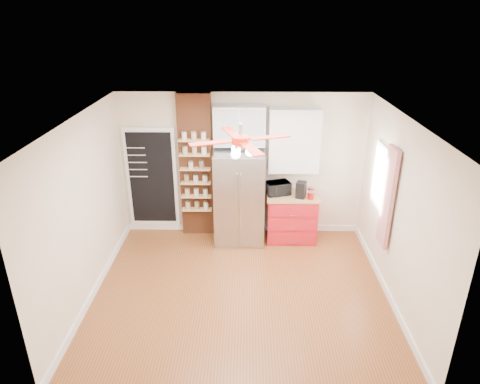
{
  "coord_description": "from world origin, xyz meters",
  "views": [
    {
      "loc": [
        0.08,
        -5.47,
        4.05
      ],
      "look_at": [
        -0.02,
        0.9,
        1.29
      ],
      "focal_mm": 32.0,
      "sensor_mm": 36.0,
      "label": 1
    }
  ],
  "objects_px": {
    "ceiling_fan": "(241,140)",
    "coffee_maker": "(301,190)",
    "pantry_jar_oats": "(191,165)",
    "fridge": "(239,197)",
    "red_cabinet": "(291,217)",
    "toaster_oven": "(278,188)",
    "canister_left": "(311,196)"
  },
  "relations": [
    {
      "from": "fridge",
      "to": "pantry_jar_oats",
      "type": "height_order",
      "value": "fridge"
    },
    {
      "from": "red_cabinet",
      "to": "toaster_oven",
      "type": "xyz_separation_m",
      "value": [
        -0.27,
        0.03,
        0.57
      ]
    },
    {
      "from": "fridge",
      "to": "pantry_jar_oats",
      "type": "bearing_deg",
      "value": 171.96
    },
    {
      "from": "ceiling_fan",
      "to": "pantry_jar_oats",
      "type": "relative_size",
      "value": 11.0
    },
    {
      "from": "toaster_oven",
      "to": "pantry_jar_oats",
      "type": "distance_m",
      "value": 1.63
    },
    {
      "from": "fridge",
      "to": "pantry_jar_oats",
      "type": "distance_m",
      "value": 1.05
    },
    {
      "from": "toaster_oven",
      "to": "pantry_jar_oats",
      "type": "height_order",
      "value": "pantry_jar_oats"
    },
    {
      "from": "coffee_maker",
      "to": "fridge",
      "type": "bearing_deg",
      "value": -162.1
    },
    {
      "from": "fridge",
      "to": "coffee_maker",
      "type": "bearing_deg",
      "value": -3.09
    },
    {
      "from": "red_cabinet",
      "to": "coffee_maker",
      "type": "xyz_separation_m",
      "value": [
        0.14,
        -0.11,
        0.6
      ]
    },
    {
      "from": "ceiling_fan",
      "to": "canister_left",
      "type": "height_order",
      "value": "ceiling_fan"
    },
    {
      "from": "ceiling_fan",
      "to": "pantry_jar_oats",
      "type": "distance_m",
      "value": 2.21
    },
    {
      "from": "red_cabinet",
      "to": "toaster_oven",
      "type": "relative_size",
      "value": 2.2
    },
    {
      "from": "ceiling_fan",
      "to": "toaster_oven",
      "type": "relative_size",
      "value": 3.28
    },
    {
      "from": "canister_left",
      "to": "pantry_jar_oats",
      "type": "xyz_separation_m",
      "value": [
        -2.15,
        0.25,
        0.47
      ]
    },
    {
      "from": "fridge",
      "to": "toaster_oven",
      "type": "distance_m",
      "value": 0.72
    },
    {
      "from": "toaster_oven",
      "to": "pantry_jar_oats",
      "type": "relative_size",
      "value": 3.35
    },
    {
      "from": "fridge",
      "to": "red_cabinet",
      "type": "bearing_deg",
      "value": 2.95
    },
    {
      "from": "toaster_oven",
      "to": "canister_left",
      "type": "distance_m",
      "value": 0.62
    },
    {
      "from": "ceiling_fan",
      "to": "toaster_oven",
      "type": "height_order",
      "value": "ceiling_fan"
    },
    {
      "from": "ceiling_fan",
      "to": "coffee_maker",
      "type": "height_order",
      "value": "ceiling_fan"
    },
    {
      "from": "ceiling_fan",
      "to": "toaster_oven",
      "type": "bearing_deg",
      "value": 69.21
    },
    {
      "from": "red_cabinet",
      "to": "fridge",
      "type": "bearing_deg",
      "value": -177.05
    },
    {
      "from": "ceiling_fan",
      "to": "toaster_oven",
      "type": "xyz_separation_m",
      "value": [
        0.65,
        1.71,
        -1.41
      ]
    },
    {
      "from": "coffee_maker",
      "to": "red_cabinet",
      "type": "bearing_deg",
      "value": 161.95
    },
    {
      "from": "ceiling_fan",
      "to": "coffee_maker",
      "type": "bearing_deg",
      "value": 56.1
    },
    {
      "from": "red_cabinet",
      "to": "ceiling_fan",
      "type": "bearing_deg",
      "value": -118.71
    },
    {
      "from": "fridge",
      "to": "toaster_oven",
      "type": "height_order",
      "value": "fridge"
    },
    {
      "from": "ceiling_fan",
      "to": "pantry_jar_oats",
      "type": "xyz_separation_m",
      "value": [
        -0.92,
        1.75,
        -0.99
      ]
    },
    {
      "from": "ceiling_fan",
      "to": "coffee_maker",
      "type": "xyz_separation_m",
      "value": [
        1.06,
        1.57,
        -1.37
      ]
    },
    {
      "from": "fridge",
      "to": "red_cabinet",
      "type": "distance_m",
      "value": 1.06
    },
    {
      "from": "red_cabinet",
      "to": "canister_left",
      "type": "height_order",
      "value": "canister_left"
    }
  ]
}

